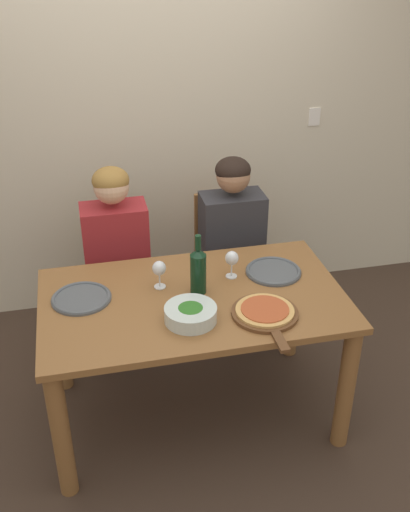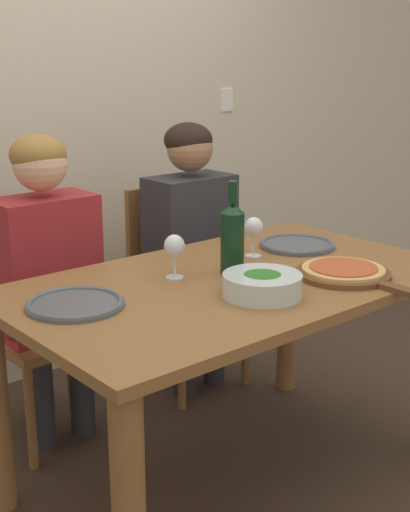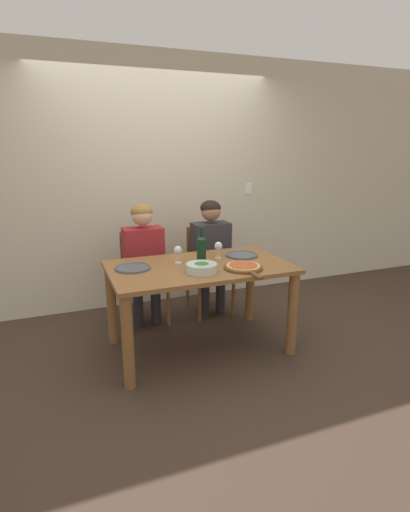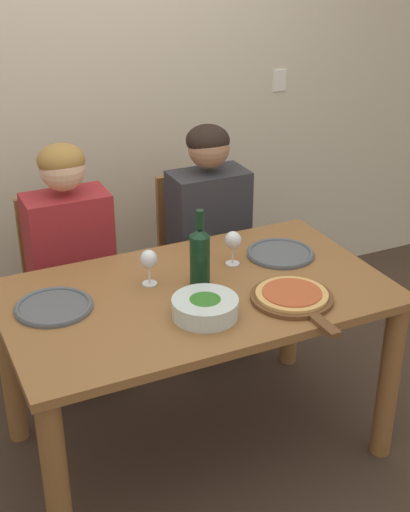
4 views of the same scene
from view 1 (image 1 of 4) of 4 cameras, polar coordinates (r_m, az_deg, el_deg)
ground_plane at (r=3.47m, az=-1.02°, el=-14.55°), size 40.00×40.00×0.00m
back_wall at (r=3.90m, az=-5.19°, el=13.57°), size 10.00×0.06×2.70m
dining_table at (r=3.07m, az=-1.12°, el=-6.08°), size 1.51×0.89×0.77m
chair_left at (r=3.78m, az=-8.34°, el=-1.52°), size 0.42×0.42×0.91m
chair_right at (r=3.87m, az=2.13°, el=-0.33°), size 0.42×0.42×0.91m
person_woman at (r=3.56m, az=-8.45°, el=0.89°), size 0.47×0.51×1.21m
person_man at (r=3.66m, az=2.64°, el=2.08°), size 0.47×0.51×1.21m
wine_bottle at (r=2.96m, az=-0.65°, el=-1.31°), size 0.08×0.08×0.32m
broccoli_bowl at (r=2.80m, az=-1.38°, el=-5.52°), size 0.25×0.25×0.08m
dinner_plate_left at (r=3.03m, az=-11.70°, el=-3.93°), size 0.30×0.30×0.02m
dinner_plate_right at (r=3.20m, az=6.53°, el=-1.43°), size 0.30×0.30×0.02m
pizza_on_board at (r=2.86m, az=5.76°, el=-5.40°), size 0.32×0.46×0.04m
wine_glass_left at (r=3.02m, az=-4.38°, el=-1.29°), size 0.07×0.07×0.15m
wine_glass_right at (r=3.10m, az=2.57°, el=-0.33°), size 0.07×0.07×0.15m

